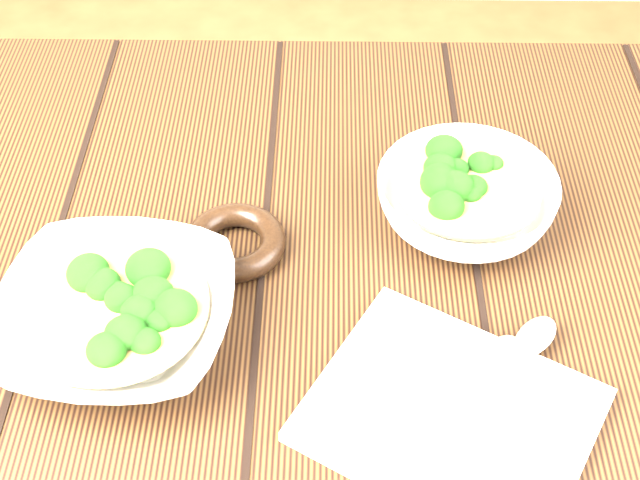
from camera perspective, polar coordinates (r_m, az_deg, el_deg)
table at (r=0.91m, az=-2.18°, el=-8.07°), size 1.20×0.80×0.75m
soup_bowl_front at (r=0.78m, az=-12.92°, el=-4.81°), size 0.22×0.22×0.06m
soup_bowl_back at (r=0.86m, az=9.30°, el=2.58°), size 0.19×0.19×0.06m
trivet at (r=0.84m, az=-5.48°, el=-0.13°), size 0.10×0.10×0.02m
napkin at (r=0.73m, az=8.35°, el=-11.01°), size 0.27×0.26×0.01m
spoon_left at (r=0.74m, az=9.67°, el=-8.75°), size 0.14×0.14×0.01m
spoon_right at (r=0.76m, az=12.28°, el=-7.60°), size 0.13×0.15×0.01m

